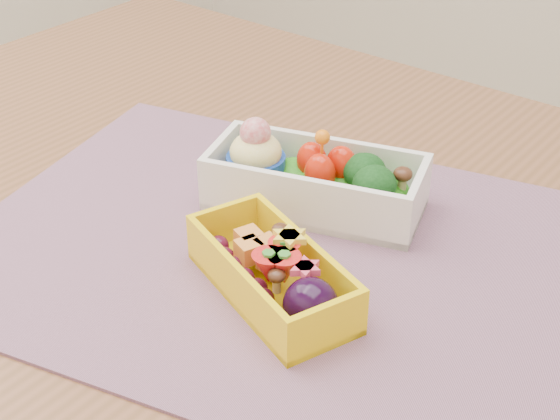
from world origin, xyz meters
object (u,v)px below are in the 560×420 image
Objects in this scene: table at (306,340)px; bento_yellow at (274,273)px; placemat at (269,248)px; bento_white at (314,181)px.

bento_yellow is at bearing -75.56° from table.
bento_yellow reaches higher than placemat.
bento_white is at bearing 122.14° from table.
bento_white reaches higher than table.
table is at bearing 33.83° from placemat.
table is 0.14m from bento_yellow.
placemat reaches higher than table.
placemat is 3.02× the size of bento_yellow.
placemat is 0.08m from bento_white.
bento_white is (-0.01, 0.08, 0.03)m from placemat.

